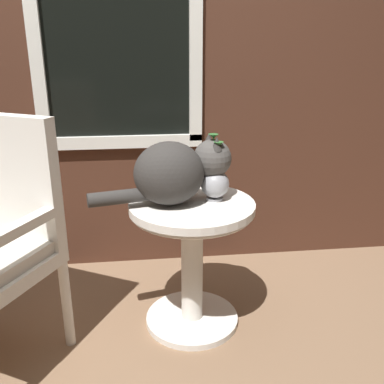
% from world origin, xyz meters
% --- Properties ---
extents(ground_plane, '(6.00, 6.00, 0.00)m').
position_xyz_m(ground_plane, '(0.00, 0.00, 0.00)').
color(ground_plane, '#7F6047').
extents(back_wall, '(4.00, 0.07, 2.60)m').
position_xyz_m(back_wall, '(-0.00, 0.86, 1.30)').
color(back_wall, '#47281C').
rests_on(back_wall, ground_plane).
extents(wicker_side_table, '(0.57, 0.57, 0.63)m').
position_xyz_m(wicker_side_table, '(0.29, 0.19, 0.43)').
color(wicker_side_table, silver).
rests_on(wicker_side_table, ground_plane).
extents(cat, '(0.64, 0.34, 0.29)m').
position_xyz_m(cat, '(0.22, 0.20, 0.77)').
color(cat, '#33302D').
rests_on(cat, wicker_side_table).
extents(pewter_vase_with_ivy, '(0.13, 0.13, 0.30)m').
position_xyz_m(pewter_vase_with_ivy, '(0.40, 0.21, 0.72)').
color(pewter_vase_with_ivy, '#99999E').
rests_on(pewter_vase_with_ivy, wicker_side_table).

